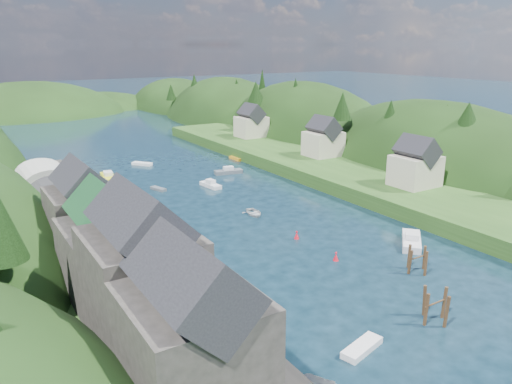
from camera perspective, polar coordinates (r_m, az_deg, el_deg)
ground at (r=92.79m, az=-7.22°, el=0.90°), size 600.00×600.00×0.00m
hillside_right at (r=138.17m, az=5.51°, el=2.97°), size 36.00×245.56×48.00m
far_hills at (r=211.92m, az=-21.23°, el=5.73°), size 103.00×68.00×44.00m
hill_trees at (r=105.37m, az=-10.89°, el=8.77°), size 89.29×146.86×12.92m
quay_left at (r=58.09m, az=-16.28°, el=-8.33°), size 12.00×110.00×2.00m
terrace_left_grass at (r=56.81m, az=-23.16°, el=-9.35°), size 12.00×110.00×2.50m
quayside_buildings at (r=43.14m, az=-14.37°, el=-8.21°), size 8.00×35.84×12.90m
boat_sheds at (r=73.85m, az=-22.18°, el=-0.03°), size 7.00×21.00×7.50m
terrace_right at (r=97.50m, az=8.76°, el=2.33°), size 16.00×120.00×2.40m
right_bank_cottages at (r=104.64m, az=7.16°, el=5.97°), size 9.00×59.24×8.41m
piling_cluster_near at (r=50.15m, az=19.78°, el=-12.43°), size 2.97×2.80×3.74m
piling_cluster_far at (r=59.72m, az=17.93°, el=-7.62°), size 2.86×2.70×3.44m
channel_buoy_near at (r=60.62m, az=9.12°, el=-7.31°), size 0.70×0.70×1.10m
channel_buoy_far at (r=66.50m, az=4.67°, el=-4.95°), size 0.70×0.70×1.10m
moored_boats at (r=64.94m, az=1.15°, el=-5.32°), size 36.95×89.53×2.29m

